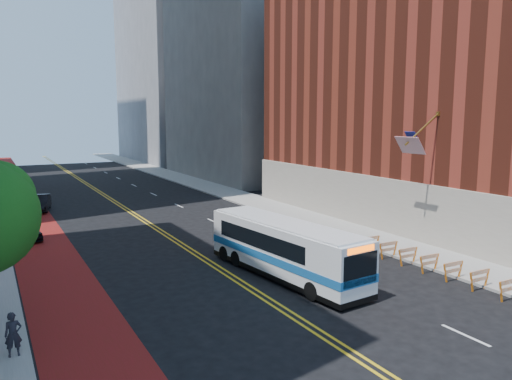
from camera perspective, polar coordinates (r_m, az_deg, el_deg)
The scene contains 15 objects.
ground at distance 19.66m, azimuth 8.79°, elevation -16.75°, with size 160.00×160.00×0.00m, color black.
sidewalk_right at distance 50.35m, azimuth -1.08°, elevation -1.03°, with size 4.00×140.00×0.15m, color gray.
bus_lane_paint at distance 44.92m, azimuth -24.49°, elevation -3.04°, with size 3.60×140.00×0.01m, color maroon.
center_line_inner at distance 46.11m, azimuth -14.64°, elevation -2.27°, with size 0.14×140.00×0.01m, color gold.
center_line_outer at distance 46.19m, azimuth -14.21°, elevation -2.24°, with size 0.14×140.00×0.01m, color gold.
lane_dashes at distance 55.02m, azimuth -11.64°, elevation -0.47°, with size 0.14×98.20×0.01m.
brick_building at distance 42.03m, azimuth 23.43°, elevation 11.32°, with size 18.73×36.00×22.00m.
midrise_right_near at distance 71.69m, azimuth 0.08°, elevation 17.78°, with size 18.00×26.00×40.00m, color slate.
midrise_right_far at distance 100.31m, azimuth -8.14°, elevation 19.34°, with size 20.00×28.00×55.00m, color gray.
construction_barriers at distance 28.04m, azimuth 20.37°, elevation -7.97°, with size 1.42×10.91×1.00m.
transit_bus at distance 26.20m, azimuth 3.12°, elevation -6.63°, with size 3.47×10.88×2.94m.
car_a at distance 37.47m, azimuth -24.96°, elevation -4.21°, with size 1.55×3.85×1.31m, color black.
car_b at distance 48.29m, azimuth -23.47°, elevation -1.37°, with size 1.51×4.32×1.42m, color black.
car_c at distance 50.30m, azimuth -26.39°, elevation -1.08°, with size 2.25×5.54×1.61m, color black.
pedestrian at distance 19.64m, azimuth -26.00°, elevation -14.62°, with size 0.56×0.37×1.55m, color black.
Camera 1 is at (-10.94, -14.06, 8.32)m, focal length 35.00 mm.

